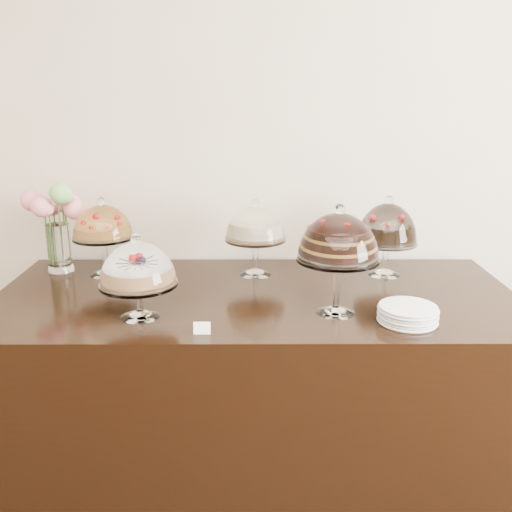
{
  "coord_description": "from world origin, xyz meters",
  "views": [
    {
      "loc": [
        -0.25,
        0.18,
        1.73
      ],
      "look_at": [
        -0.24,
        2.4,
        1.08
      ],
      "focal_mm": 40.0,
      "sensor_mm": 36.0,
      "label": 1
    }
  ],
  "objects_px": {
    "cake_stand_choco_layer": "(338,241)",
    "cake_stand_fruit_tart": "(103,226)",
    "cake_stand_sugar_sponge": "(138,268)",
    "flower_vase": "(56,217)",
    "display_counter": "(256,388)",
    "cake_stand_dark_choco": "(387,227)",
    "cake_stand_cheesecake": "(255,227)",
    "plate_stack": "(408,314)"
  },
  "relations": [
    {
      "from": "cake_stand_choco_layer",
      "to": "cake_stand_fruit_tart",
      "type": "xyz_separation_m",
      "value": [
        -1.01,
        0.48,
        -0.05
      ]
    },
    {
      "from": "cake_stand_sugar_sponge",
      "to": "flower_vase",
      "type": "distance_m",
      "value": 0.76
    },
    {
      "from": "cake_stand_sugar_sponge",
      "to": "cake_stand_fruit_tart",
      "type": "xyz_separation_m",
      "value": [
        -0.26,
        0.51,
        0.04
      ]
    },
    {
      "from": "display_counter",
      "to": "cake_stand_choco_layer",
      "type": "distance_m",
      "value": 0.83
    },
    {
      "from": "cake_stand_dark_choco",
      "to": "cake_stand_cheesecake",
      "type": "bearing_deg",
      "value": 179.48
    },
    {
      "from": "cake_stand_fruit_tart",
      "to": "flower_vase",
      "type": "height_order",
      "value": "flower_vase"
    },
    {
      "from": "cake_stand_sugar_sponge",
      "to": "cake_stand_dark_choco",
      "type": "bearing_deg",
      "value": 26.06
    },
    {
      "from": "cake_stand_choco_layer",
      "to": "cake_stand_fruit_tart",
      "type": "distance_m",
      "value": 1.11
    },
    {
      "from": "cake_stand_cheesecake",
      "to": "cake_stand_fruit_tart",
      "type": "distance_m",
      "value": 0.7
    },
    {
      "from": "cake_stand_sugar_sponge",
      "to": "cake_stand_choco_layer",
      "type": "height_order",
      "value": "cake_stand_choco_layer"
    },
    {
      "from": "cake_stand_sugar_sponge",
      "to": "cake_stand_choco_layer",
      "type": "relative_size",
      "value": 0.76
    },
    {
      "from": "cake_stand_sugar_sponge",
      "to": "cake_stand_fruit_tart",
      "type": "distance_m",
      "value": 0.58
    },
    {
      "from": "display_counter",
      "to": "cake_stand_choco_layer",
      "type": "relative_size",
      "value": 5.14
    },
    {
      "from": "cake_stand_dark_choco",
      "to": "flower_vase",
      "type": "bearing_deg",
      "value": 177.33
    },
    {
      "from": "cake_stand_choco_layer",
      "to": "plate_stack",
      "type": "height_order",
      "value": "cake_stand_choco_layer"
    },
    {
      "from": "cake_stand_choco_layer",
      "to": "flower_vase",
      "type": "height_order",
      "value": "flower_vase"
    },
    {
      "from": "display_counter",
      "to": "cake_stand_fruit_tart",
      "type": "bearing_deg",
      "value": 159.54
    },
    {
      "from": "display_counter",
      "to": "cake_stand_sugar_sponge",
      "type": "xyz_separation_m",
      "value": [
        -0.44,
        -0.25,
        0.64
      ]
    },
    {
      "from": "cake_stand_fruit_tart",
      "to": "cake_stand_choco_layer",
      "type": "bearing_deg",
      "value": -25.39
    },
    {
      "from": "cake_stand_choco_layer",
      "to": "cake_stand_fruit_tart",
      "type": "height_order",
      "value": "cake_stand_choco_layer"
    },
    {
      "from": "display_counter",
      "to": "flower_vase",
      "type": "bearing_deg",
      "value": 160.65
    },
    {
      "from": "display_counter",
      "to": "flower_vase",
      "type": "xyz_separation_m",
      "value": [
        -0.93,
        0.33,
        0.71
      ]
    },
    {
      "from": "cake_stand_dark_choco",
      "to": "flower_vase",
      "type": "relative_size",
      "value": 0.86
    },
    {
      "from": "cake_stand_fruit_tart",
      "to": "plate_stack",
      "type": "xyz_separation_m",
      "value": [
        1.26,
        -0.57,
        -0.2
      ]
    },
    {
      "from": "cake_stand_choco_layer",
      "to": "cake_stand_cheesecake",
      "type": "height_order",
      "value": "cake_stand_choco_layer"
    },
    {
      "from": "cake_stand_cheesecake",
      "to": "plate_stack",
      "type": "bearing_deg",
      "value": -45.29
    },
    {
      "from": "display_counter",
      "to": "cake_stand_choco_layer",
      "type": "bearing_deg",
      "value": -35.2
    },
    {
      "from": "cake_stand_dark_choco",
      "to": "cake_stand_sugar_sponge",
      "type": "bearing_deg",
      "value": -153.94
    },
    {
      "from": "cake_stand_choco_layer",
      "to": "cake_stand_fruit_tart",
      "type": "bearing_deg",
      "value": 154.61
    },
    {
      "from": "cake_stand_sugar_sponge",
      "to": "cake_stand_fruit_tart",
      "type": "height_order",
      "value": "cake_stand_fruit_tart"
    },
    {
      "from": "cake_stand_cheesecake",
      "to": "cake_stand_fruit_tart",
      "type": "xyz_separation_m",
      "value": [
        -0.7,
        0.0,
        0.01
      ]
    },
    {
      "from": "cake_stand_choco_layer",
      "to": "plate_stack",
      "type": "bearing_deg",
      "value": -19.92
    },
    {
      "from": "cake_stand_cheesecake",
      "to": "plate_stack",
      "type": "relative_size",
      "value": 1.65
    },
    {
      "from": "cake_stand_cheesecake",
      "to": "cake_stand_sugar_sponge",
      "type": "bearing_deg",
      "value": -130.47
    },
    {
      "from": "display_counter",
      "to": "cake_stand_cheesecake",
      "type": "distance_m",
      "value": 0.73
    },
    {
      "from": "flower_vase",
      "to": "display_counter",
      "type": "bearing_deg",
      "value": -19.35
    },
    {
      "from": "cake_stand_choco_layer",
      "to": "cake_stand_dark_choco",
      "type": "bearing_deg",
      "value": 58.16
    },
    {
      "from": "cake_stand_cheesecake",
      "to": "flower_vase",
      "type": "relative_size",
      "value": 0.82
    },
    {
      "from": "cake_stand_choco_layer",
      "to": "flower_vase",
      "type": "relative_size",
      "value": 0.99
    },
    {
      "from": "cake_stand_choco_layer",
      "to": "display_counter",
      "type": "bearing_deg",
      "value": 144.8
    },
    {
      "from": "cake_stand_sugar_sponge",
      "to": "cake_stand_fruit_tart",
      "type": "relative_size",
      "value": 0.89
    },
    {
      "from": "cake_stand_sugar_sponge",
      "to": "flower_vase",
      "type": "xyz_separation_m",
      "value": [
        -0.49,
        0.58,
        0.06
      ]
    }
  ]
}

